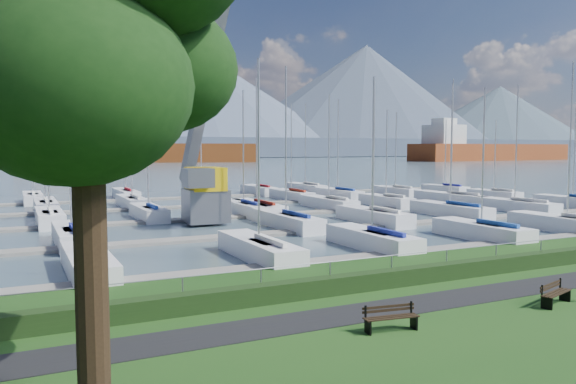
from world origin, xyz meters
TOP-DOWN VIEW (x-y plane):
  - path at (0.00, -3.00)m, footprint 160.00×2.00m
  - water at (0.00, 260.00)m, footprint 800.00×540.00m
  - hedge at (0.00, -0.40)m, footprint 80.00×0.70m
  - fence at (0.00, 0.00)m, footprint 80.00×0.04m
  - foothill at (0.00, 330.00)m, footprint 900.00×80.00m
  - mountains at (7.35, 404.62)m, footprint 1190.00×360.00m
  - docks at (0.00, 26.00)m, footprint 90.00×41.60m
  - bench_left at (-4.74, -5.02)m, footprint 1.84×0.68m
  - bench_right at (2.43, -5.25)m, footprint 1.84×0.92m
  - tree at (-13.52, -5.87)m, footprint 7.83×6.11m
  - crane at (-1.26, 24.50)m, footprint 5.27×13.27m
  - cargo_ship_mid at (28.72, 219.76)m, footprint 96.99×43.92m
  - cargo_ship_east at (187.85, 180.84)m, footprint 92.60×24.08m
  - sailboat_fleet at (-1.93, 28.88)m, footprint 74.35×50.07m

SIDE VIEW (x-z plane):
  - water at x=0.00m, z-range -0.50..-0.30m
  - docks at x=0.00m, z-range -0.34..-0.09m
  - path at x=0.00m, z-range -0.01..0.03m
  - hedge at x=0.00m, z-range 0.00..0.70m
  - bench_left at x=-4.74m, z-range -0.01..0.84m
  - bench_right at x=2.43m, z-range -0.01..0.84m
  - fence at x=0.00m, z-range 1.18..1.22m
  - cargo_ship_mid at x=28.72m, z-range -7.17..14.33m
  - cargo_ship_east at x=187.85m, z-range -7.13..14.37m
  - crane at x=-1.26m, z-range -5.85..16.50m
  - sailboat_fleet at x=-1.93m, z-range -1.37..12.29m
  - foothill at x=0.00m, z-range 0.00..12.00m
  - tree at x=-13.52m, z-range 2.16..14.32m
  - mountains at x=7.35m, z-range -10.82..104.18m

